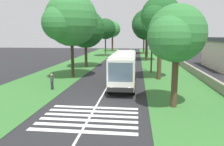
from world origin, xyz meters
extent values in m
plane|color=#262628|center=(0.00, 0.00, 0.00)|extent=(160.00, 160.00, 0.00)
cube|color=#387533|center=(15.00, 8.20, 0.02)|extent=(120.00, 8.00, 0.04)
cube|color=#387533|center=(15.00, -8.20, 0.02)|extent=(120.00, 8.00, 0.04)
cube|color=silver|center=(15.00, 0.00, 0.00)|extent=(110.00, 0.16, 0.01)
cube|color=silver|center=(7.52, -1.80, 2.10)|extent=(11.00, 2.50, 2.90)
cube|color=slate|center=(7.82, -1.80, 2.62)|extent=(9.68, 2.54, 0.85)
cube|color=slate|center=(2.06, -1.80, 2.45)|extent=(0.08, 2.20, 1.74)
cube|color=orange|center=(7.52, -1.80, 1.10)|extent=(10.78, 2.53, 0.36)
cube|color=silver|center=(7.52, -1.80, 3.64)|extent=(10.56, 2.30, 0.18)
cube|color=black|center=(1.94, -1.80, 0.87)|extent=(0.16, 2.40, 0.40)
sphere|color=#F2EDCC|center=(2.00, -1.00, 1.00)|extent=(0.24, 0.24, 0.24)
sphere|color=#F2EDCC|center=(2.00, -2.60, 1.00)|extent=(0.24, 0.24, 0.24)
cylinder|color=black|center=(3.62, -0.65, 0.55)|extent=(1.10, 0.32, 1.10)
cylinder|color=black|center=(11.02, -0.65, 0.55)|extent=(1.10, 0.32, 1.10)
cylinder|color=black|center=(3.62, -2.95, 0.55)|extent=(1.10, 0.32, 1.10)
cylinder|color=black|center=(11.02, -2.95, 0.55)|extent=(1.10, 0.32, 1.10)
cube|color=silver|center=(-5.09, 0.00, 0.00)|extent=(0.45, 6.80, 0.01)
cube|color=silver|center=(-4.19, 0.00, 0.00)|extent=(0.45, 6.80, 0.01)
cube|color=silver|center=(-3.29, 0.00, 0.00)|extent=(0.45, 6.80, 0.01)
cube|color=silver|center=(-2.39, 0.00, 0.00)|extent=(0.45, 6.80, 0.01)
cube|color=silver|center=(-1.49, 0.00, 0.00)|extent=(0.45, 6.80, 0.01)
cube|color=silver|center=(-0.59, 0.00, 0.00)|extent=(0.45, 6.80, 0.01)
cube|color=black|center=(27.88, 1.70, 0.53)|extent=(4.30, 1.75, 0.70)
cube|color=slate|center=(27.78, 1.70, 1.15)|extent=(2.00, 1.61, 0.55)
cylinder|color=black|center=(26.53, 2.48, 0.32)|extent=(0.64, 0.22, 0.64)
cylinder|color=black|center=(29.23, 2.48, 0.32)|extent=(0.64, 0.22, 0.64)
cylinder|color=black|center=(26.53, 0.92, 0.32)|extent=(0.64, 0.22, 0.64)
cylinder|color=black|center=(29.23, 0.92, 0.32)|extent=(0.64, 0.22, 0.64)
cube|color=gray|center=(35.56, 1.67, 0.53)|extent=(4.30, 1.75, 0.70)
cube|color=slate|center=(35.46, 1.67, 1.15)|extent=(2.00, 1.61, 0.55)
cylinder|color=black|center=(34.21, 2.45, 0.32)|extent=(0.64, 0.22, 0.64)
cylinder|color=black|center=(36.91, 2.45, 0.32)|extent=(0.64, 0.22, 0.64)
cylinder|color=black|center=(34.21, 0.89, 0.32)|extent=(0.64, 0.22, 0.64)
cylinder|color=black|center=(36.91, 0.89, 0.32)|extent=(0.64, 0.22, 0.64)
cube|color=black|center=(43.88, 1.80, 0.53)|extent=(4.30, 1.75, 0.70)
cube|color=slate|center=(43.78, 1.80, 1.15)|extent=(2.00, 1.61, 0.55)
cylinder|color=black|center=(42.53, 2.58, 0.32)|extent=(0.64, 0.22, 0.64)
cylinder|color=black|center=(45.23, 2.58, 0.32)|extent=(0.64, 0.22, 0.64)
cylinder|color=black|center=(42.53, 1.02, 0.32)|extent=(0.64, 0.22, 0.64)
cylinder|color=black|center=(45.23, 1.02, 0.32)|extent=(0.64, 0.22, 0.64)
cube|color=gold|center=(53.46, -1.89, 0.53)|extent=(4.30, 1.75, 0.70)
cube|color=slate|center=(53.36, -1.89, 1.15)|extent=(2.00, 1.61, 0.55)
cylinder|color=black|center=(52.11, -1.11, 0.32)|extent=(0.64, 0.22, 0.64)
cylinder|color=black|center=(54.81, -1.11, 0.32)|extent=(0.64, 0.22, 0.64)
cylinder|color=black|center=(52.11, -2.67, 0.32)|extent=(0.64, 0.22, 0.64)
cylinder|color=black|center=(54.81, -2.67, 0.32)|extent=(0.64, 0.22, 0.64)
cylinder|color=#4C3826|center=(21.30, 5.80, 2.51)|extent=(0.49, 0.49, 4.93)
sphere|color=#1E5623|center=(21.30, 5.80, 6.82)|extent=(6.70, 6.70, 6.70)
sphere|color=#1E5623|center=(23.31, 5.80, 6.31)|extent=(4.26, 4.26, 4.26)
sphere|color=#1E5623|center=(19.63, 6.80, 6.31)|extent=(4.14, 4.14, 4.14)
cylinder|color=#3D2D1E|center=(62.09, 5.60, 3.16)|extent=(0.58, 0.58, 6.25)
sphere|color=#337A38|center=(62.09, 5.60, 7.85)|extent=(5.67, 5.67, 5.67)
sphere|color=#337A38|center=(63.79, 5.60, 7.42)|extent=(4.22, 4.22, 4.22)
sphere|color=#337A38|center=(60.67, 6.45, 7.42)|extent=(3.46, 3.46, 3.46)
cylinder|color=brown|center=(42.53, 5.31, 2.95)|extent=(0.36, 0.36, 5.82)
sphere|color=#19471E|center=(42.53, 5.31, 7.38)|extent=(5.53, 5.53, 5.53)
sphere|color=#19471E|center=(44.19, 5.31, 6.96)|extent=(3.49, 3.49, 3.49)
sphere|color=#19471E|center=(41.15, 6.14, 6.96)|extent=(3.61, 3.61, 3.61)
cylinder|color=#3D2D1E|center=(11.16, 5.27, 2.92)|extent=(0.40, 0.40, 5.76)
sphere|color=#337A38|center=(11.16, 5.27, 7.68)|extent=(6.84, 6.84, 6.84)
sphere|color=#337A38|center=(13.21, 5.27, 7.17)|extent=(4.41, 4.41, 4.41)
sphere|color=#337A38|center=(9.45, 6.29, 7.17)|extent=(4.27, 4.27, 4.27)
cylinder|color=#4C3826|center=(0.21, -6.21, 2.33)|extent=(0.50, 0.50, 4.59)
sphere|color=#337A38|center=(0.21, -6.21, 5.84)|extent=(4.42, 4.42, 4.42)
sphere|color=#337A38|center=(1.53, -6.21, 5.51)|extent=(3.29, 3.29, 3.29)
sphere|color=#337A38|center=(-0.90, -5.55, 5.51)|extent=(3.25, 3.25, 3.25)
cylinder|color=#3D2D1E|center=(33.11, -5.34, 3.09)|extent=(0.57, 0.57, 6.10)
sphere|color=#19471E|center=(33.11, -5.34, 8.00)|extent=(6.76, 6.76, 6.76)
sphere|color=#19471E|center=(35.14, -5.34, 7.49)|extent=(4.48, 4.48, 4.48)
sphere|color=#19471E|center=(31.42, -4.33, 7.49)|extent=(4.40, 4.40, 4.40)
cylinder|color=#4C3826|center=(11.52, -6.11, 3.35)|extent=(0.55, 0.55, 6.63)
sphere|color=#1E5623|center=(11.52, -6.11, 8.04)|extent=(5.00, 5.00, 5.00)
sphere|color=#1E5623|center=(13.02, -6.11, 7.67)|extent=(3.31, 3.31, 3.31)
sphere|color=#1E5623|center=(10.27, -5.36, 7.67)|extent=(3.40, 3.40, 3.40)
cylinder|color=brown|center=(51.58, -5.26, 2.94)|extent=(0.47, 0.47, 5.80)
sphere|color=#1E5623|center=(51.58, -5.26, 7.56)|extent=(6.26, 6.26, 6.26)
sphere|color=#1E5623|center=(53.46, -5.26, 7.09)|extent=(3.95, 3.95, 3.95)
sphere|color=#1E5623|center=(50.01, -4.32, 7.09)|extent=(4.14, 4.14, 4.14)
cylinder|color=#473828|center=(16.66, -5.44, 3.98)|extent=(0.24, 0.24, 7.88)
cube|color=#3D3326|center=(16.66, -5.44, 7.32)|extent=(0.12, 1.40, 0.12)
cube|color=gray|center=(20.00, -11.60, 0.55)|extent=(70.00, 0.40, 1.01)
cylinder|color=#26262D|center=(4.61, 5.60, 0.46)|extent=(0.28, 0.28, 0.85)
cylinder|color=#3F3F47|center=(4.61, 5.60, 1.19)|extent=(0.34, 0.34, 0.60)
sphere|color=tan|center=(4.61, 5.60, 1.61)|extent=(0.24, 0.24, 0.24)
camera|label=1|loc=(-17.26, -3.23, 5.70)|focal=35.46mm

